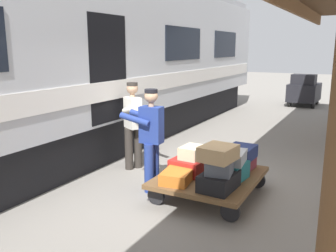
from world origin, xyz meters
TOP-DOWN VIEW (x-y plane):
  - ground_plane at (0.00, 0.00)m, footprint 60.00×60.00m
  - train_car at (3.75, 0.00)m, footprint 3.02×18.32m
  - luggage_cart at (0.04, 0.34)m, footprint 1.47×1.75m
  - suitcase_yellow_case at (0.37, -0.14)m, footprint 0.40×0.60m
  - suitcase_red_plastic at (0.37, 0.34)m, footprint 0.56×0.67m
  - suitcase_burgundy_valise at (-0.29, -0.14)m, footprint 0.44×0.64m
  - suitcase_orange_carryall at (0.37, 0.83)m, footprint 0.49×0.66m
  - suitcase_black_hardshell at (-0.29, 0.83)m, footprint 0.48×0.65m
  - suitcase_teal_softside at (-0.29, 0.34)m, footprint 0.51×0.57m
  - suitcase_slate_roller at (-0.31, 0.87)m, footprint 0.40×0.41m
  - suitcase_cream_canvas at (0.35, 0.36)m, footprint 0.33×0.43m
  - suitcase_navy_fabric at (-0.30, -0.18)m, footprint 0.44×0.55m
  - suitcase_gray_aluminum at (-0.33, 0.34)m, footprint 0.41×0.55m
  - suitcase_tan_vintage at (-0.28, 0.86)m, footprint 0.49×0.55m
  - porter_in_overalls at (1.01, 0.57)m, footprint 0.68×0.46m
  - porter_by_door at (1.86, -0.21)m, footprint 0.74×0.63m
  - baggage_tug at (0.15, -10.18)m, footprint 1.16×1.74m

SIDE VIEW (x-z plane):
  - ground_plane at x=0.00m, z-range 0.00..0.00m
  - luggage_cart at x=0.04m, z-range 0.13..0.47m
  - suitcase_orange_carryall at x=0.37m, z-range 0.35..0.52m
  - suitcase_burgundy_valise at x=-0.29m, z-range 0.35..0.53m
  - suitcase_red_plastic at x=0.37m, z-range 0.35..0.59m
  - suitcase_black_hardshell at x=-0.29m, z-range 0.35..0.59m
  - suitcase_yellow_case at x=0.37m, z-range 0.35..0.59m
  - suitcase_teal_softside at x=-0.29m, z-range 0.35..0.62m
  - baggage_tug at x=0.15m, z-range -0.02..1.28m
  - suitcase_navy_fabric at x=-0.30m, z-range 0.53..0.75m
  - suitcase_slate_roller at x=-0.31m, z-range 0.59..0.79m
  - suitcase_cream_canvas at x=0.35m, z-range 0.59..0.79m
  - suitcase_gray_aluminum at x=-0.33m, z-range 0.62..0.79m
  - suitcase_tan_vintage at x=-0.28m, z-range 0.79..1.00m
  - porter_in_overalls at x=1.01m, z-range 0.07..1.78m
  - porter_by_door at x=1.86m, z-range 0.07..1.78m
  - train_car at x=3.75m, z-range 0.06..4.06m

